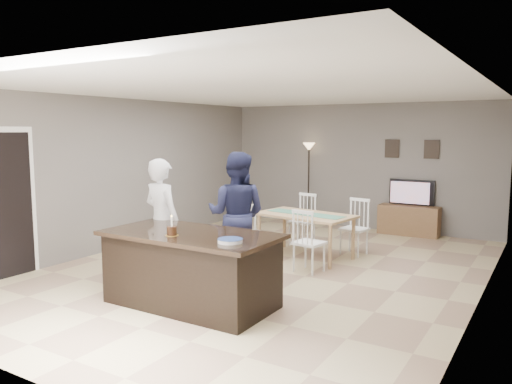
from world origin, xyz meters
The scene contains 14 objects.
floor centered at (0.00, 0.00, 0.00)m, with size 8.00×8.00×0.00m, color tan.
room_shell centered at (0.00, 0.00, 1.68)m, with size 8.00×8.00×8.00m.
kitchen_island centered at (0.00, -1.80, 0.45)m, with size 2.15×1.10×0.90m.
tv_console centered at (1.20, 3.77, 0.30)m, with size 1.20×0.40×0.60m, color brown.
television centered at (1.20, 3.84, 0.86)m, with size 0.91×0.12×0.53m, color black.
tv_screen_glow centered at (1.20, 3.76, 0.87)m, with size 0.78×0.78×0.00m, color #E65A19.
picture_frames centered at (1.15, 3.98, 1.75)m, with size 1.10×0.02×0.38m.
doorway centered at (-2.99, -2.30, 1.26)m, with size 0.00×2.10×2.65m.
woman centered at (-0.95, -1.25, 0.87)m, with size 0.64×0.42×1.74m, color silver.
man centered at (-0.21, -0.48, 0.91)m, with size 0.89×0.69×1.82m, color #181A35.
birthday_cake centered at (-0.08, -2.05, 0.96)m, with size 0.16×0.16×0.24m.
plate_stack centered at (0.71, -2.00, 0.92)m, with size 0.28×0.28×0.04m.
dining_table centered at (0.18, 1.02, 0.61)m, with size 1.75×1.98×0.96m.
floor_lamp centered at (-1.08, 3.79, 1.44)m, with size 0.28×0.28×1.85m.
Camera 1 is at (3.74, -6.44, 2.12)m, focal length 35.00 mm.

